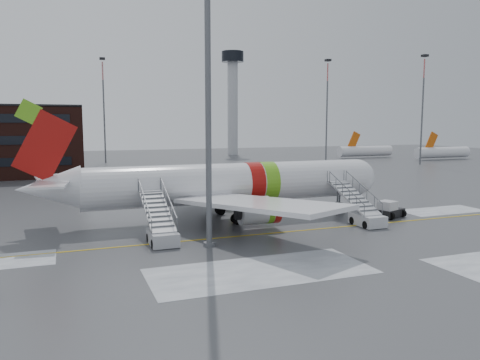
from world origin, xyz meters
name	(u,v)px	position (x,y,z in m)	size (l,w,h in m)	color
ground	(279,230)	(0.00, 0.00, 0.00)	(260.00, 260.00, 0.00)	#494C4F
airliner	(223,184)	(-3.07, 5.92, 3.42)	(35.03, 32.97, 11.18)	white
airstair_fwd	(363,213)	(8.16, -0.62, 1.06)	(2.05, 7.70, 3.48)	silver
airstair_aft	(161,229)	(-10.42, -0.62, 1.06)	(2.05, 7.70, 3.48)	#ACADB3
pushback_tug	(389,210)	(12.37, 0.95, 0.74)	(3.30, 2.90, 1.68)	black
light_mast_near	(208,46)	(-7.23, -3.08, 14.66)	(1.20, 1.20, 28.56)	#595B60
control_tower	(233,91)	(30.00, 95.00, 18.75)	(6.40, 6.40, 30.00)	#B2B5BA
light_mast_far_ne	(327,104)	(42.00, 62.00, 13.84)	(1.20, 1.20, 24.25)	#595B60
light_mast_far_n	(104,103)	(-8.00, 78.00, 13.84)	(1.20, 1.20, 24.25)	#595B60
light_mast_far_e	(423,102)	(58.00, 48.00, 13.84)	(1.20, 1.20, 24.25)	#595B60
distant_aircraft	(390,159)	(62.50, 64.00, 0.00)	(35.00, 18.00, 8.00)	#D8590C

